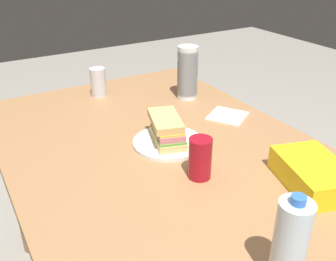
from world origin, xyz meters
name	(u,v)px	position (x,y,z in m)	size (l,w,h in m)	color
dining_table	(170,179)	(0.00, 0.00, 0.66)	(1.48, 0.95, 0.76)	#9E7047
paper_plate	(168,142)	(0.06, -0.03, 0.76)	(0.23, 0.23, 0.01)	white
sandwich	(167,129)	(0.07, -0.03, 0.81)	(0.20, 0.14, 0.08)	#DBB26B
soda_can_red	(200,158)	(-0.15, -0.01, 0.82)	(0.07, 0.07, 0.12)	maroon
chip_bag	(313,174)	(-0.34, -0.25, 0.79)	(0.23, 0.15, 0.07)	yellow
water_bottle_tall	(290,244)	(-0.54, 0.06, 0.85)	(0.07, 0.07, 0.21)	silver
plastic_cup_stack	(187,73)	(0.37, -0.30, 0.87)	(0.08, 0.08, 0.22)	silver
soda_can_silver	(98,82)	(0.58, 0.01, 0.82)	(0.07, 0.07, 0.12)	silver
paper_napkin	(227,116)	(0.13, -0.33, 0.76)	(0.13, 0.13, 0.01)	white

